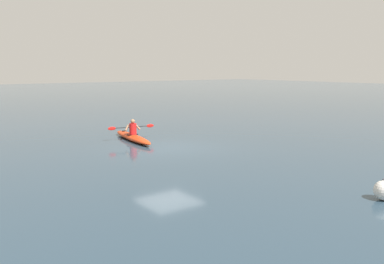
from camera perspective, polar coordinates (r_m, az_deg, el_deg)
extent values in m
plane|color=#283D4C|center=(18.18, -3.32, -2.18)|extent=(160.00, 160.00, 0.00)
ellipsoid|color=red|center=(20.12, -8.31, -0.74)|extent=(1.18, 4.32, 0.30)
torus|color=black|center=(20.12, -8.34, -0.36)|extent=(0.62, 0.62, 0.04)
cylinder|color=black|center=(21.29, -9.55, 0.15)|extent=(0.18, 0.18, 0.02)
cylinder|color=red|center=(19.99, -8.27, 0.42)|extent=(0.35, 0.35, 0.54)
sphere|color=#936B4C|center=(19.94, -8.30, 1.50)|extent=(0.21, 0.21, 0.21)
cylinder|color=black|center=(20.17, -8.48, 0.69)|extent=(1.97, 0.30, 0.03)
ellipsoid|color=red|center=(19.84, -11.16, 0.48)|extent=(0.40, 0.09, 0.17)
ellipsoid|color=red|center=(20.53, -5.89, 0.89)|extent=(0.40, 0.09, 0.17)
cylinder|color=#936B4C|center=(19.96, -9.10, 0.60)|extent=(0.29, 0.20, 0.34)
cylinder|color=#936B4C|center=(20.15, -7.63, 0.71)|extent=(0.26, 0.24, 0.34)
sphere|color=silver|center=(12.14, 25.30, -7.41)|extent=(0.54, 0.54, 0.54)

